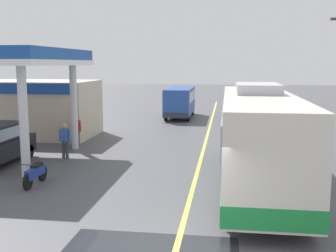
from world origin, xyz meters
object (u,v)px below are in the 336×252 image
Objects in this scene: motorcycle_parked_forecourt at (35,173)px; coach_bus_main at (258,139)px; minibus_opposing_lane at (180,100)px; pedestrian_near_pump at (76,129)px; pedestrian_by_shop at (65,139)px.

coach_bus_main is at bearing 8.07° from motorcycle_parked_forecourt.
coach_bus_main is 8.25m from motorcycle_parked_forecourt.
minibus_opposing_lane is at bearing 104.85° from coach_bus_main.
pedestrian_near_pump is 1.00× the size of pedestrian_by_shop.
minibus_opposing_lane is 3.41× the size of motorcycle_parked_forecourt.
motorcycle_parked_forecourt is (-3.12, -19.84, -1.03)m from minibus_opposing_lane.
minibus_opposing_lane is (-4.96, 18.70, -0.25)m from coach_bus_main.
pedestrian_near_pump is at bearing 145.97° from coach_bus_main.
coach_bus_main is 19.34m from minibus_opposing_lane.
motorcycle_parked_forecourt is 7.49m from pedestrian_near_pump.
minibus_opposing_lane reaches higher than pedestrian_near_pump.
minibus_opposing_lane is 13.19m from pedestrian_near_pump.
coach_bus_main reaches higher than pedestrian_by_shop.
coach_bus_main is 9.26m from pedestrian_by_shop.
coach_bus_main reaches higher than minibus_opposing_lane.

